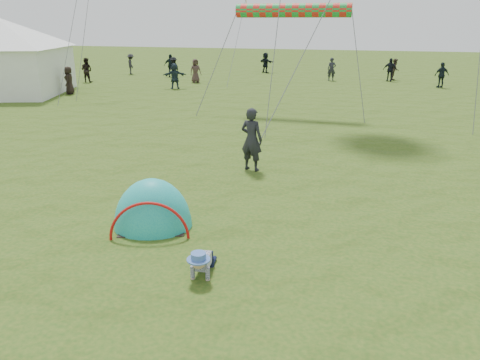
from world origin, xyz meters
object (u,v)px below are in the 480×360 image
(standing_adult, at_px, (252,139))
(crawling_toddler, at_px, (202,261))
(popup_tent, at_px, (154,226))
(event_marquee, at_px, (1,53))

(standing_adult, bearing_deg, crawling_toddler, 110.35)
(crawling_toddler, height_order, standing_adult, standing_adult)
(popup_tent, height_order, event_marquee, event_marquee)
(crawling_toddler, relative_size, event_marquee, 0.11)
(crawling_toddler, distance_m, popup_tent, 2.48)
(crawling_toddler, xyz_separation_m, popup_tent, (-1.78, 1.70, -0.29))
(standing_adult, distance_m, event_marquee, 21.78)
(crawling_toddler, xyz_separation_m, event_marquee, (-19.42, 17.42, 2.17))
(popup_tent, relative_size, event_marquee, 0.31)
(crawling_toddler, distance_m, standing_adult, 6.42)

